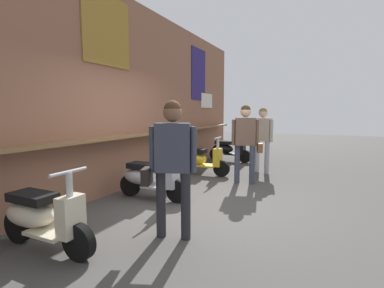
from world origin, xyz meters
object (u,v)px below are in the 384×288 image
object	(u,v)px
scooter_yellow	(199,159)
scooter_black	(228,149)
shopper_passing	(172,155)
shopper_browsing	(263,133)
scooter_cream	(41,216)
scooter_silver	(149,178)
shopper_with_handbag	(246,136)

from	to	relation	value
scooter_yellow	scooter_black	world-z (taller)	same
shopper_passing	shopper_browsing	bearing A→B (deg)	155.32
scooter_cream	shopper_browsing	bearing A→B (deg)	74.65
scooter_black	shopper_browsing	size ratio (longest dim) A/B	0.83
scooter_silver	shopper_with_handbag	bearing A→B (deg)	53.88
scooter_silver	scooter_black	world-z (taller)	same
scooter_yellow	shopper_browsing	xyz separation A→B (m)	(0.90, -1.37, 0.65)
scooter_silver	scooter_black	size ratio (longest dim) A/B	1.00
scooter_black	shopper_with_handbag	world-z (taller)	shopper_with_handbag
shopper_browsing	scooter_cream	bearing A→B (deg)	-175.86
shopper_browsing	shopper_passing	size ratio (longest dim) A/B	0.99
scooter_black	shopper_with_handbag	xyz separation A→B (m)	(-2.51, -1.27, 0.67)
scooter_black	shopper_passing	bearing A→B (deg)	-74.56
scooter_yellow	shopper_with_handbag	bearing A→B (deg)	-17.51
shopper_browsing	shopper_passing	xyz separation A→B (m)	(-4.33, 0.17, 0.01)
scooter_black	shopper_passing	xyz separation A→B (m)	(-5.59, -1.19, 0.66)
scooter_yellow	scooter_silver	bearing A→B (deg)	-92.11
scooter_cream	scooter_black	bearing A→B (deg)	89.24
shopper_browsing	scooter_black	bearing A→B (deg)	65.97
scooter_cream	shopper_browsing	xyz separation A→B (m)	(5.25, -1.37, 0.65)
scooter_silver	scooter_yellow	xyz separation A→B (m)	(2.21, -0.00, 0.00)
scooter_silver	scooter_cream	bearing A→B (deg)	-91.80
shopper_with_handbag	shopper_browsing	xyz separation A→B (m)	(1.25, -0.10, -0.02)
scooter_cream	scooter_silver	distance (m)	2.14
scooter_yellow	shopper_browsing	size ratio (longest dim) A/B	0.83
scooter_cream	shopper_passing	distance (m)	1.64
scooter_yellow	shopper_passing	distance (m)	3.69
scooter_cream	scooter_silver	xyz separation A→B (m)	(2.14, -0.00, 0.00)
scooter_silver	shopper_passing	world-z (taller)	shopper_passing
shopper_with_handbag	scooter_black	bearing A→B (deg)	6.43
scooter_black	shopper_with_handbag	bearing A→B (deg)	-59.77
scooter_cream	shopper_browsing	size ratio (longest dim) A/B	0.83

